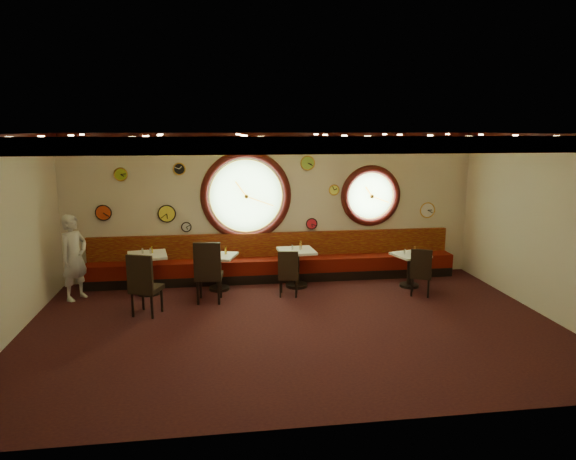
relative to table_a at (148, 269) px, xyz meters
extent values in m
cube|color=black|center=(2.64, -2.12, -0.52)|extent=(9.00, 6.00, 0.00)
cube|color=gold|center=(2.64, -2.12, 2.68)|extent=(9.00, 6.00, 0.02)
cube|color=beige|center=(2.64, 0.88, 1.08)|extent=(9.00, 0.02, 3.20)
cube|color=beige|center=(2.64, -5.12, 1.08)|extent=(9.00, 0.02, 3.20)
cube|color=beige|center=(-1.86, -2.12, 1.08)|extent=(0.02, 6.00, 3.20)
cube|color=beige|center=(7.14, -2.12, 1.08)|extent=(0.02, 6.00, 3.20)
cube|color=#360B09|center=(2.64, 0.83, 2.59)|extent=(9.00, 0.10, 0.18)
cube|color=#360B09|center=(2.64, -5.07, 2.59)|extent=(9.00, 0.10, 0.18)
cube|color=#360B09|center=(7.09, -2.12, 2.59)|extent=(0.10, 6.00, 0.18)
cube|color=black|center=(2.64, 0.60, -0.42)|extent=(8.00, 0.55, 0.20)
cube|color=#580D07|center=(2.64, 0.60, -0.17)|extent=(8.00, 0.55, 0.30)
cube|color=#5F0708|center=(2.64, 0.82, 0.23)|extent=(8.00, 0.10, 0.55)
cylinder|color=#89C878|center=(2.04, 0.87, 1.33)|extent=(1.66, 0.02, 1.66)
torus|color=#360B09|center=(2.04, 0.86, 1.33)|extent=(1.98, 0.18, 1.98)
torus|color=gold|center=(2.04, 0.83, 1.33)|extent=(1.61, 0.03, 1.61)
cylinder|color=#89C878|center=(4.84, 0.87, 1.28)|extent=(1.10, 0.02, 1.10)
torus|color=#360B09|center=(4.84, 0.86, 1.28)|extent=(1.38, 0.18, 1.38)
torus|color=gold|center=(4.84, 0.83, 1.28)|extent=(1.09, 0.03, 1.09)
cylinder|color=yellow|center=(0.34, 0.84, 0.98)|extent=(0.36, 0.03, 0.36)
cylinder|color=#93B424|center=(-0.56, 0.84, 1.83)|extent=(0.26, 0.03, 0.26)
cylinder|color=red|center=(3.49, 0.84, 0.68)|extent=(0.24, 0.03, 0.24)
cylinder|color=#94CA3F|center=(3.39, 0.84, 2.03)|extent=(0.30, 0.03, 0.30)
cylinder|color=white|center=(6.19, 0.84, 0.93)|extent=(0.34, 0.03, 0.34)
cylinder|color=silver|center=(0.74, 0.84, 0.68)|extent=(0.20, 0.03, 0.20)
cylinder|color=black|center=(0.64, 0.84, 1.93)|extent=(0.24, 0.03, 0.24)
cylinder|color=red|center=(-0.96, 0.84, 1.03)|extent=(0.32, 0.03, 0.32)
cylinder|color=#E7F351|center=(3.99, 0.84, 1.43)|extent=(0.22, 0.03, 0.22)
cylinder|color=black|center=(0.00, 0.00, -0.49)|extent=(0.47, 0.47, 0.06)
cylinder|color=black|center=(0.00, 0.00, -0.11)|extent=(0.13, 0.13, 0.75)
cube|color=white|center=(0.00, 0.00, 0.28)|extent=(0.86, 0.86, 0.05)
cylinder|color=black|center=(1.41, 0.07, -0.49)|extent=(0.42, 0.42, 0.06)
cylinder|color=black|center=(1.41, 0.07, -0.16)|extent=(0.12, 0.12, 0.67)
cube|color=white|center=(1.41, 0.07, 0.20)|extent=(0.85, 0.85, 0.05)
cylinder|color=black|center=(3.03, 0.06, -0.49)|extent=(0.46, 0.46, 0.06)
cylinder|color=black|center=(3.03, 0.06, -0.13)|extent=(0.12, 0.12, 0.73)
cube|color=white|center=(3.03, 0.06, 0.25)|extent=(0.78, 0.78, 0.05)
cylinder|color=black|center=(5.39, -0.28, -0.49)|extent=(0.41, 0.41, 0.06)
cylinder|color=black|center=(5.39, -0.28, -0.17)|extent=(0.11, 0.11, 0.65)
cube|color=white|center=(5.39, -0.28, 0.17)|extent=(0.79, 0.79, 0.05)
cube|color=black|center=(0.12, -1.20, -0.05)|extent=(0.62, 0.62, 0.08)
cube|color=black|center=(0.05, -1.39, 0.31)|extent=(0.47, 0.23, 0.62)
cube|color=black|center=(1.22, -0.63, -0.02)|extent=(0.55, 0.55, 0.09)
cube|color=black|center=(1.20, -0.85, 0.36)|extent=(0.51, 0.12, 0.66)
cube|color=black|center=(2.79, -0.49, -0.13)|extent=(0.46, 0.46, 0.07)
cube|color=black|center=(2.75, -0.66, 0.16)|extent=(0.40, 0.13, 0.51)
cube|color=black|center=(5.41, -0.83, -0.12)|extent=(0.54, 0.54, 0.07)
cube|color=black|center=(5.34, -0.99, 0.18)|extent=(0.39, 0.22, 0.53)
cylinder|color=silver|center=(-0.09, 0.05, 0.36)|extent=(0.04, 0.04, 0.11)
cylinder|color=silver|center=(1.38, 0.11, 0.27)|extent=(0.04, 0.04, 0.11)
cylinder|color=silver|center=(2.94, 0.06, 0.33)|extent=(0.04, 0.04, 0.11)
cylinder|color=silver|center=(5.26, -0.27, 0.24)|extent=(0.04, 0.04, 0.11)
cylinder|color=silver|center=(0.07, 0.03, 0.36)|extent=(0.04, 0.04, 0.11)
cylinder|color=silver|center=(1.39, 0.01, 0.26)|extent=(0.03, 0.03, 0.09)
cylinder|color=silver|center=(3.11, 0.02, 0.33)|extent=(0.03, 0.03, 0.10)
cylinder|color=silver|center=(5.43, -0.28, 0.24)|extent=(0.04, 0.04, 0.11)
cylinder|color=yellow|center=(0.09, 0.07, 0.37)|extent=(0.04, 0.04, 0.14)
cylinder|color=gold|center=(1.56, 0.11, 0.30)|extent=(0.05, 0.05, 0.16)
cylinder|color=gold|center=(3.13, 0.12, 0.36)|extent=(0.05, 0.05, 0.17)
cylinder|color=orange|center=(5.49, -0.24, 0.27)|extent=(0.05, 0.05, 0.15)
imported|color=silver|center=(-1.36, -0.12, 0.31)|extent=(0.67, 0.73, 1.67)
camera|label=1|loc=(1.40, -10.24, 2.74)|focal=32.00mm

